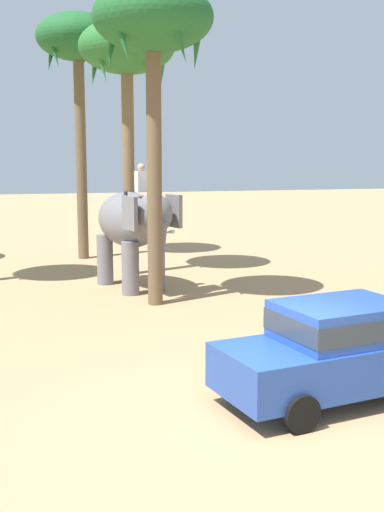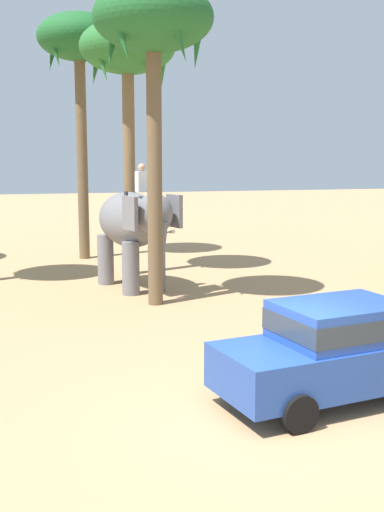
% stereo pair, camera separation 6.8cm
% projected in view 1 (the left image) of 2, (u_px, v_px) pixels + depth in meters
% --- Properties ---
extents(ground_plane, '(120.00, 120.00, 0.00)m').
position_uv_depth(ground_plane, '(279.00, 423.00, 10.19)').
color(ground_plane, tan).
extents(car_sedan_foreground, '(4.34, 2.43, 1.70)m').
position_uv_depth(car_sedan_foreground, '(338.00, 347.00, 11.01)').
color(car_sedan_foreground, '#23479E').
rests_on(car_sedan_foreground, ground).
extents(elephant_with_mahout, '(2.51, 4.02, 3.88)m').
position_uv_depth(elephant_with_mahout, '(133.00, 225.00, 19.91)').
color(elephant_with_mahout, slate).
rests_on(elephant_with_mahout, ground).
extents(palm_tree_behind_elephant, '(3.20, 3.20, 9.47)m').
position_uv_depth(palm_tree_behind_elephant, '(78.00, 46.00, 24.83)').
color(palm_tree_behind_elephant, brown).
rests_on(palm_tree_behind_elephant, ground).
extents(palm_tree_far_back, '(3.20, 3.20, 8.57)m').
position_uv_depth(palm_tree_far_back, '(127.00, 55.00, 21.57)').
color(palm_tree_far_back, brown).
rests_on(palm_tree_far_back, ground).
extents(palm_tree_leaning_seaward, '(3.20, 3.20, 8.60)m').
position_uv_depth(palm_tree_leaning_seaward, '(153.00, 28.00, 17.04)').
color(palm_tree_leaning_seaward, brown).
rests_on(palm_tree_leaning_seaward, ground).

